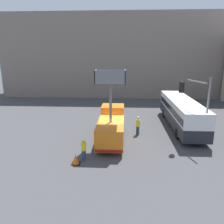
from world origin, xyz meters
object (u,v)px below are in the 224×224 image
Objects in this scene: city_bus at (181,111)px; traffic_light_pole at (199,100)px; road_worker_near_truck at (84,149)px; road_worker_directing at (138,125)px; utility_truck at (112,124)px; traffic_cone_near_truck at (76,159)px.

city_bus is 2.07× the size of traffic_light_pole.
traffic_light_pole is at bearing 165.02° from city_bus.
city_bus reaches higher than road_worker_near_truck.
traffic_light_pole is 6.18m from road_worker_directing.
road_worker_directing is (-5.12, 1.74, -3.00)m from traffic_light_pole.
traffic_light_pole is at bearing -1.51° from utility_truck.
utility_truck is at bearing 102.85° from city_bus.
city_bus is 6.37× the size of road_worker_directing.
city_bus is 16.17× the size of traffic_cone_near_truck.
road_worker_directing is at bearing 31.09° from utility_truck.
city_bus is (7.46, 4.39, 0.27)m from utility_truck.
traffic_light_pole is 3.33× the size of road_worker_near_truck.
road_worker_near_truck is at bearing 115.07° from city_bus.
road_worker_near_truck is (-1.88, -4.22, -0.67)m from utility_truck.
road_worker_near_truck is (-9.34, -8.62, -0.93)m from city_bus.
traffic_cone_near_truck is at bearing 12.50° from road_worker_directing.
city_bus reaches higher than traffic_cone_near_truck.
utility_truck is 3.04m from road_worker_directing.
road_worker_near_truck is 2.35× the size of traffic_cone_near_truck.
traffic_cone_near_truck is at bearing 25.63° from road_worker_near_truck.
traffic_cone_near_truck is at bearing -115.94° from utility_truck.
utility_truck is at bearing -140.81° from road_worker_near_truck.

